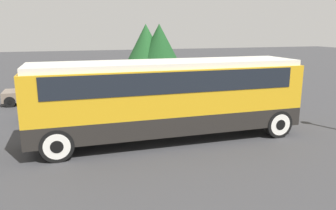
{
  "coord_description": "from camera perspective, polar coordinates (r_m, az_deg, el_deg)",
  "views": [
    {
      "loc": [
        -3.79,
        -12.27,
        4.43
      ],
      "look_at": [
        0.0,
        0.0,
        1.44
      ],
      "focal_mm": 35.0,
      "sensor_mm": 36.0,
      "label": 1
    }
  ],
  "objects": [
    {
      "name": "tour_bus",
      "position": [
        13.11,
        0.4,
        2.15
      ],
      "size": [
        10.81,
        2.57,
        3.21
      ],
      "color": "black",
      "rests_on": "ground_plane"
    },
    {
      "name": "tree_left",
      "position": [
        32.11,
        -3.87,
        10.9
      ],
      "size": [
        3.58,
        3.58,
        4.93
      ],
      "color": "brown",
      "rests_on": "ground_plane"
    },
    {
      "name": "parked_car_near",
      "position": [
        21.55,
        -20.9,
        2.25
      ],
      "size": [
        4.6,
        1.81,
        1.42
      ],
      "color": "#7A6B5B",
      "rests_on": "ground_plane"
    },
    {
      "name": "ground_plane",
      "position": [
        13.58,
        0.0,
        -5.94
      ],
      "size": [
        120.0,
        120.0,
        0.0
      ],
      "primitive_type": "plane",
      "color": "#38383A"
    },
    {
      "name": "tree_center",
      "position": [
        31.71,
        -1.54,
        11.07
      ],
      "size": [
        3.42,
        3.42,
        4.93
      ],
      "color": "brown",
      "rests_on": "ground_plane"
    },
    {
      "name": "parked_car_mid",
      "position": [
        17.66,
        -16.93,
        0.25
      ],
      "size": [
        4.01,
        1.96,
        1.35
      ],
      "color": "navy",
      "rests_on": "ground_plane"
    }
  ]
}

